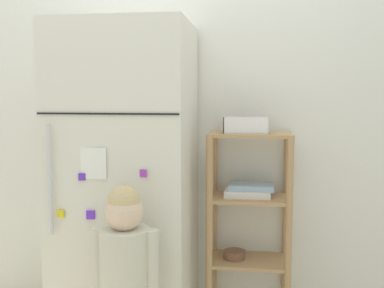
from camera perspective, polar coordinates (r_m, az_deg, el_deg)
kitchen_wall_back at (r=2.65m, az=-3.40°, el=1.18°), size 2.68×0.03×2.18m
refrigerator at (r=2.42m, az=-8.28°, el=-5.35°), size 0.68×0.61×1.68m
child_standing at (r=2.07m, az=-8.38°, el=-15.28°), size 0.30×0.22×0.94m
pantry_shelf_unit at (r=2.50m, az=7.10°, el=-8.69°), size 0.44×0.29×1.12m
fruit_bin at (r=2.41m, az=6.72°, el=2.25°), size 0.24×0.17×0.09m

